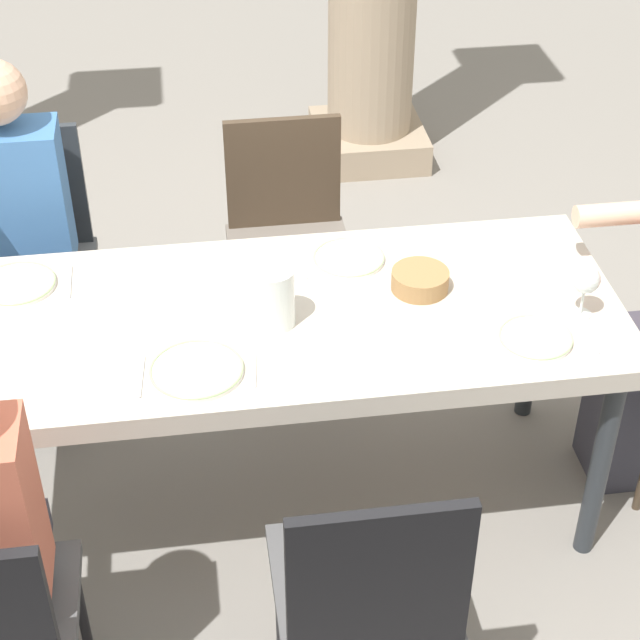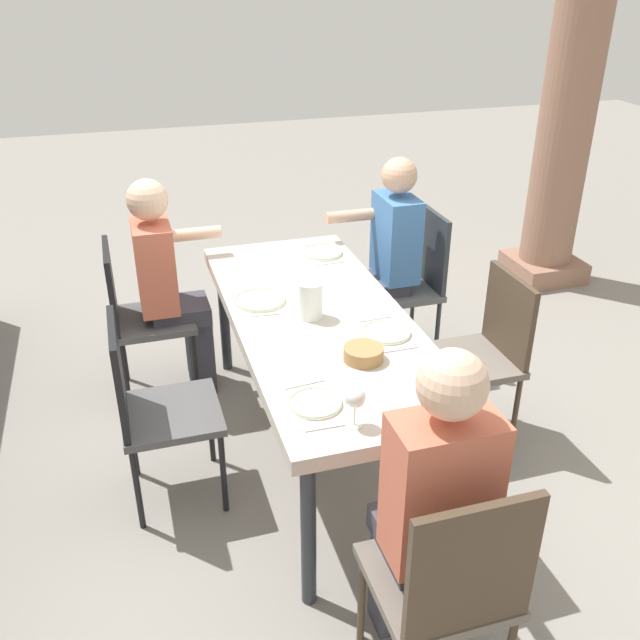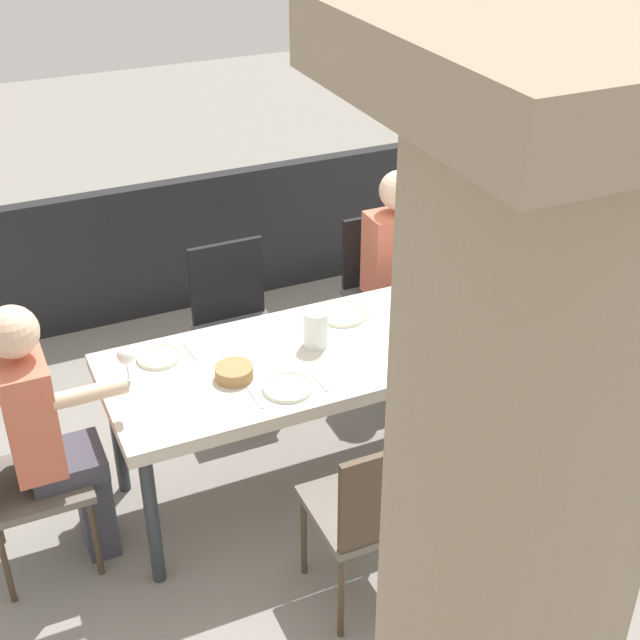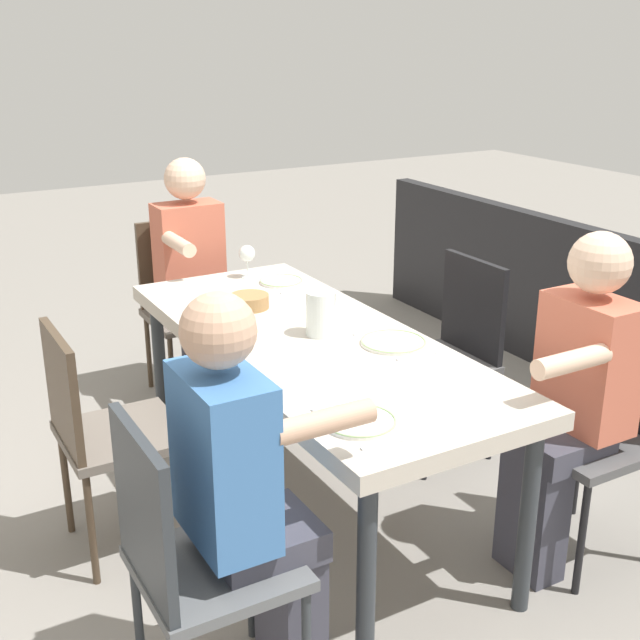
% 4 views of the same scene
% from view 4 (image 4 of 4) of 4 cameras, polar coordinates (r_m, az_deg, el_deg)
% --- Properties ---
extents(ground_plane, '(16.00, 16.00, 0.00)m').
position_cam_4_polar(ground_plane, '(3.59, -0.62, -12.85)').
color(ground_plane, gray).
extents(dining_table, '(2.02, 0.81, 0.78)m').
position_cam_4_polar(dining_table, '(3.26, -0.67, -2.27)').
color(dining_table, beige).
rests_on(dining_table, ground).
extents(chair_west_north, '(0.44, 0.44, 0.95)m').
position_cam_4_polar(chair_west_north, '(2.41, -9.22, -15.75)').
color(chair_west_north, '#5B5E61').
rests_on(chair_west_north, ground).
extents(chair_west_south, '(0.44, 0.44, 0.93)m').
position_cam_4_polar(chair_west_south, '(3.27, 19.20, -6.64)').
color(chair_west_south, '#4F4F50').
rests_on(chair_west_south, ground).
extents(chair_mid_north, '(0.44, 0.44, 0.92)m').
position_cam_4_polar(chair_mid_north, '(3.18, -15.11, -7.04)').
color(chair_mid_north, '#6A6158').
rests_on(chair_mid_north, ground).
extents(chair_mid_south, '(0.44, 0.44, 0.93)m').
position_cam_4_polar(chair_mid_south, '(3.87, 9.15, -1.75)').
color(chair_mid_south, '#4F4F50').
rests_on(chair_mid_south, ground).
extents(chair_head_east, '(0.44, 0.44, 0.95)m').
position_cam_4_polar(chair_head_east, '(4.56, -9.46, 1.57)').
color(chair_head_east, '#6A6158').
rests_on(chair_head_east, ground).
extents(diner_woman_green, '(0.35, 0.50, 1.28)m').
position_cam_4_polar(diner_woman_green, '(3.07, 17.20, -4.99)').
color(diner_woman_green, '#3F3F4C').
rests_on(diner_woman_green, ground).
extents(diner_man_white, '(0.50, 0.35, 1.31)m').
position_cam_4_polar(diner_man_white, '(4.34, -8.78, 3.09)').
color(diner_man_white, '#3F3F4C').
rests_on(diner_man_white, ground).
extents(diner_guest_third, '(0.35, 0.49, 1.29)m').
position_cam_4_polar(diner_guest_third, '(2.38, -5.13, -11.68)').
color(diner_guest_third, '#3F3F4C').
rests_on(diner_guest_third, ground).
extents(plate_0, '(0.23, 0.23, 0.02)m').
position_cam_4_polar(plate_0, '(2.54, 2.77, -7.07)').
color(plate_0, white).
rests_on(plate_0, dining_table).
extents(fork_0, '(0.03, 0.17, 0.01)m').
position_cam_4_polar(fork_0, '(2.43, 4.68, -8.56)').
color(fork_0, silver).
rests_on(fork_0, dining_table).
extents(spoon_0, '(0.02, 0.17, 0.01)m').
position_cam_4_polar(spoon_0, '(2.66, 1.03, -5.93)').
color(spoon_0, silver).
rests_on(spoon_0, dining_table).
extents(plate_1, '(0.25, 0.25, 0.02)m').
position_cam_4_polar(plate_1, '(3.17, 5.13, -1.54)').
color(plate_1, white).
rests_on(plate_1, dining_table).
extents(fork_1, '(0.03, 0.17, 0.01)m').
position_cam_4_polar(fork_1, '(3.06, 6.72, -2.52)').
color(fork_1, silver).
rests_on(fork_1, dining_table).
extents(spoon_1, '(0.03, 0.17, 0.01)m').
position_cam_4_polar(spoon_1, '(3.29, 3.65, -0.81)').
color(spoon_1, silver).
rests_on(spoon_1, dining_table).
extents(plate_2, '(0.22, 0.22, 0.02)m').
position_cam_4_polar(plate_2, '(3.36, -6.36, -0.37)').
color(plate_2, white).
rests_on(plate_2, dining_table).
extents(fork_2, '(0.02, 0.17, 0.01)m').
position_cam_4_polar(fork_2, '(3.23, -5.29, -1.26)').
color(fork_2, silver).
rests_on(fork_2, dining_table).
extents(spoon_2, '(0.02, 0.17, 0.01)m').
position_cam_4_polar(spoon_2, '(3.49, -7.35, 0.27)').
color(spoon_2, silver).
rests_on(spoon_2, dining_table).
extents(plate_3, '(0.21, 0.21, 0.02)m').
position_cam_4_polar(plate_3, '(3.93, -2.73, 2.73)').
color(plate_3, white).
rests_on(plate_3, dining_table).
extents(wine_glass_3, '(0.08, 0.08, 0.16)m').
position_cam_4_polar(wine_glass_3, '(4.00, -5.11, 4.59)').
color(wine_glass_3, white).
rests_on(wine_glass_3, dining_table).
extents(fork_3, '(0.03, 0.17, 0.01)m').
position_cam_4_polar(fork_3, '(3.80, -1.70, 2.08)').
color(fork_3, silver).
rests_on(fork_3, dining_table).
extents(spoon_3, '(0.02, 0.17, 0.01)m').
position_cam_4_polar(spoon_3, '(4.06, -3.70, 3.18)').
color(spoon_3, silver).
rests_on(spoon_3, dining_table).
extents(water_pitcher, '(0.12, 0.12, 0.18)m').
position_cam_4_polar(water_pitcher, '(3.23, 0.09, 0.28)').
color(water_pitcher, white).
rests_on(water_pitcher, dining_table).
extents(bread_basket, '(0.17, 0.17, 0.06)m').
position_cam_4_polar(bread_basket, '(3.58, -4.94, 1.31)').
color(bread_basket, '#9E7547').
rests_on(bread_basket, dining_table).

